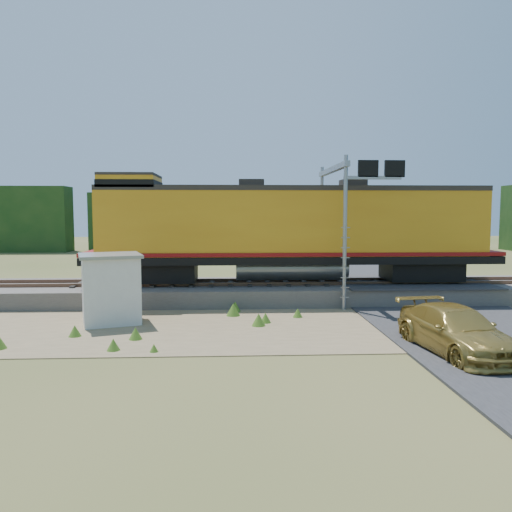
{
  "coord_description": "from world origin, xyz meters",
  "views": [
    {
      "loc": [
        -1.69,
        -17.84,
        4.23
      ],
      "look_at": [
        -0.71,
        3.0,
        2.4
      ],
      "focal_mm": 35.0,
      "sensor_mm": 36.0,
      "label": 1
    }
  ],
  "objects": [
    {
      "name": "ground",
      "position": [
        0.0,
        0.0,
        0.0
      ],
      "size": [
        140.0,
        140.0,
        0.0
      ],
      "primitive_type": "plane",
      "color": "#475123",
      "rests_on": "ground"
    },
    {
      "name": "ballast",
      "position": [
        0.0,
        6.0,
        0.4
      ],
      "size": [
        70.0,
        5.0,
        0.8
      ],
      "primitive_type": "cube",
      "color": "slate",
      "rests_on": "ground"
    },
    {
      "name": "rails",
      "position": [
        0.0,
        6.0,
        0.88
      ],
      "size": [
        70.0,
        1.54,
        0.16
      ],
      "color": "brown",
      "rests_on": "ballast"
    },
    {
      "name": "dirt_shoulder",
      "position": [
        -2.0,
        0.5,
        0.01
      ],
      "size": [
        26.0,
        8.0,
        0.03
      ],
      "primitive_type": "cube",
      "color": "#8C7754",
      "rests_on": "ground"
    },
    {
      "name": "road",
      "position": [
        7.0,
        0.74,
        0.09
      ],
      "size": [
        7.0,
        66.0,
        0.86
      ],
      "color": "#38383A",
      "rests_on": "ground"
    },
    {
      "name": "tree_line_north",
      "position": [
        0.0,
        38.0,
        3.07
      ],
      "size": [
        130.0,
        3.0,
        6.5
      ],
      "color": "#163714",
      "rests_on": "ground"
    },
    {
      "name": "weed_clumps",
      "position": [
        -3.5,
        0.1,
        0.0
      ],
      "size": [
        15.0,
        6.2,
        0.56
      ],
      "primitive_type": null,
      "color": "#456F1F",
      "rests_on": "ground"
    },
    {
      "name": "locomotive",
      "position": [
        0.87,
        6.0,
        3.45
      ],
      "size": [
        19.55,
        2.98,
        5.04
      ],
      "color": "black",
      "rests_on": "rails"
    },
    {
      "name": "shed",
      "position": [
        -6.36,
        1.26,
        1.34
      ],
      "size": [
        2.82,
        2.82,
        2.65
      ],
      "rotation": [
        0.0,
        0.0,
        0.32
      ],
      "color": "silver",
      "rests_on": "ground"
    },
    {
      "name": "signal_gantry",
      "position": [
        3.43,
        5.35,
        5.01
      ],
      "size": [
        2.63,
        6.2,
        6.64
      ],
      "color": "gray",
      "rests_on": "ground"
    },
    {
      "name": "car",
      "position": [
        5.0,
        -3.43,
        0.7
      ],
      "size": [
        2.55,
        5.0,
        1.39
      ],
      "primitive_type": "imported",
      "rotation": [
        0.0,
        0.0,
        0.13
      ],
      "color": "#A68B3D",
      "rests_on": "ground"
    }
  ]
}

